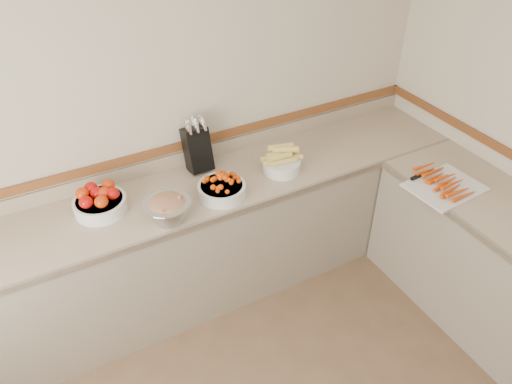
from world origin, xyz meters
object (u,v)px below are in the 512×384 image
knife_block (197,148)px  rhubarb_bowl (168,209)px  cutting_board (443,184)px  corn_bowl (281,162)px  tomato_bowl (100,201)px  cherry_tomato_bowl (222,188)px

knife_block → rhubarb_bowl: (-0.37, -0.43, -0.07)m
rhubarb_bowl → cutting_board: size_ratio=0.61×
corn_bowl → cutting_board: (0.83, -0.66, -0.05)m
corn_bowl → cutting_board: 1.06m
tomato_bowl → corn_bowl: (1.19, -0.15, -0.00)m
knife_block → rhubarb_bowl: size_ratio=1.35×
tomato_bowl → rhubarb_bowl: rhubarb_bowl is taller
tomato_bowl → cherry_tomato_bowl: (0.71, -0.21, -0.01)m
knife_block → corn_bowl: 0.57m
cherry_tomato_bowl → cutting_board: size_ratio=0.64×
tomato_bowl → cutting_board: (2.01, -0.81, -0.05)m
knife_block → cutting_board: size_ratio=0.82×
tomato_bowl → corn_bowl: size_ratio=1.11×
rhubarb_bowl → tomato_bowl: bearing=139.3°
tomato_bowl → cherry_tomato_bowl: bearing=-16.6°
cherry_tomato_bowl → corn_bowl: size_ratio=1.06×
cherry_tomato_bowl → rhubarb_bowl: bearing=-169.4°
tomato_bowl → cutting_board: bearing=-22.0°
corn_bowl → rhubarb_bowl: bearing=-171.1°
knife_block → cherry_tomato_bowl: bearing=-88.9°
tomato_bowl → rhubarb_bowl: (0.33, -0.28, 0.02)m
knife_block → corn_bowl: bearing=-31.6°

